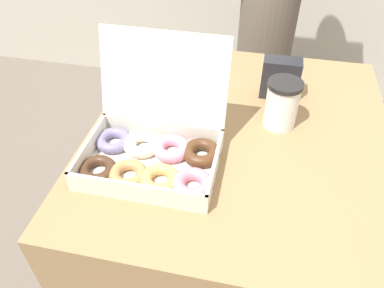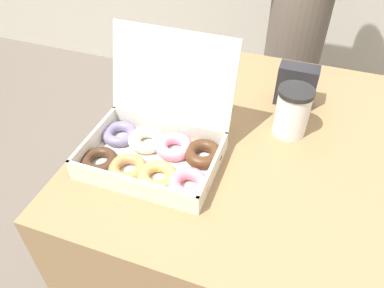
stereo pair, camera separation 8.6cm
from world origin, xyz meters
name	(u,v)px [view 1 (the left image)]	position (x,y,z in m)	size (l,w,h in m)	color
ground_plane	(225,268)	(0.00, 0.00, 0.00)	(14.00, 14.00, 0.00)	#665B51
table	(231,212)	(0.00, 0.00, 0.36)	(0.81, 0.90, 0.72)	#99754C
donut_box	(154,150)	(-0.19, -0.17, 0.76)	(0.36, 0.30, 0.28)	silver
coffee_cup	(282,104)	(0.10, 0.05, 0.79)	(0.09, 0.09, 0.14)	white
napkin_holder	(280,78)	(0.09, 0.19, 0.78)	(0.11, 0.06, 0.12)	#232328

